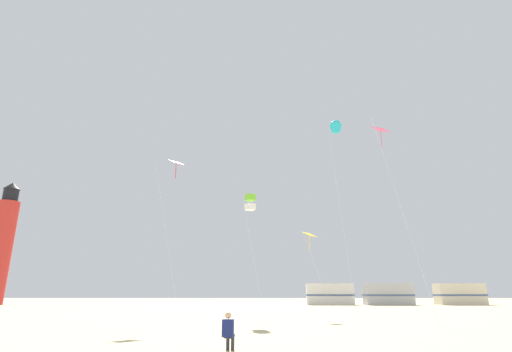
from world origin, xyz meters
TOP-DOWN VIEW (x-y plane):
  - kite_flyer_standing at (1.02, 5.99)m, footprint 0.39×0.54m
  - kite_diamond_rainbow at (9.81, 15.76)m, footprint 2.84×2.36m
  - kite_diamond_scarlet at (-4.02, 19.38)m, footprint 2.40×1.91m
  - kite_diamond_gold at (5.76, 21.88)m, footprint 2.06×2.02m
  - kite_tube_cyan at (7.15, 16.89)m, footprint 1.23×2.59m
  - kite_box_lime at (1.35, 20.15)m, footprint 1.52×1.44m
  - lighthouse_distant at (-33.53, 46.40)m, footprint 2.80×2.80m
  - rv_van_white at (11.79, 49.03)m, footprint 6.58×2.77m
  - rv_van_silver at (19.48, 47.87)m, footprint 6.49×2.49m
  - rv_van_cream at (29.53, 48.58)m, footprint 6.56×2.70m

SIDE VIEW (x-z plane):
  - kite_flyer_standing at x=1.02m, z-range 0.03..1.19m
  - rv_van_white at x=11.79m, z-range -0.01..2.79m
  - rv_van_silver at x=19.48m, z-range -0.01..2.79m
  - rv_van_cream at x=29.53m, z-range -0.01..2.79m
  - kite_diamond_gold at x=5.76m, z-range 2.63..8.69m
  - lighthouse_distant at x=-33.53m, z-range -0.56..16.24m
  - kite_box_lime at x=1.35m, z-range 3.66..12.16m
  - kite_diamond_scarlet at x=-4.02m, z-range 4.78..15.72m
  - kite_diamond_rainbow at x=9.81m, z-range 5.18..17.11m
  - kite_tube_cyan at x=7.15m, z-range 5.80..18.82m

